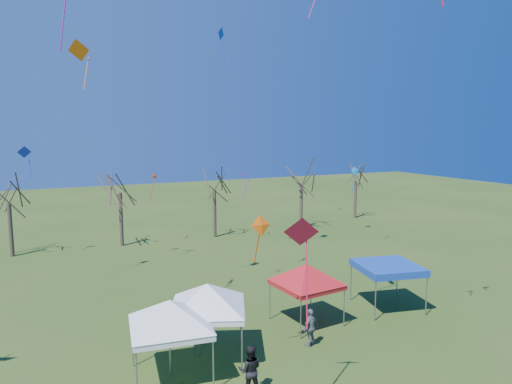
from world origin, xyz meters
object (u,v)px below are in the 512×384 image
tree_1 (7,184)px  person_grey (311,327)px  tree_4 (302,169)px  tent_white_mid (207,289)px  tent_white_west (170,305)px  tree_5 (356,168)px  tree_2 (119,173)px  tent_blue (388,268)px  tree_3 (214,172)px  tent_red (307,268)px  person_dark (250,370)px

tree_1 → person_grey: (13.22, -23.01, -4.90)m
tree_4 → tent_white_mid: tree_4 is taller
tent_white_west → tree_5: bearing=41.3°
tree_2 → tent_white_mid: tree_2 is taller
tree_4 → tent_white_west: size_ratio=1.86×
tent_blue → tent_white_mid: bearing=-174.4°
tent_white_mid → person_grey: 5.23m
tree_3 → tent_red: bearing=-96.9°
tree_2 → person_dark: bearing=-88.4°
tree_5 → tree_1: bearing=-177.6°
tree_2 → tent_red: 21.60m
tent_blue → tent_red: bearing=178.0°
tree_3 → tree_5: 17.81m
tree_2 → tree_4: (17.72, -0.38, -0.23)m
tree_4 → tent_white_mid: bearing=-129.4°
tree_2 → person_dark: tree_2 is taller
tent_red → tree_5: bearing=47.8°
tree_3 → tree_4: tree_3 is taller
tree_3 → person_grey: tree_3 is taller
tent_white_west → tree_1: bearing=106.2°
tent_white_west → person_grey: 6.87m
tree_3 → tent_white_mid: 23.12m
tree_5 → tent_white_west: 37.08m
person_grey → person_dark: person_dark is taller
tree_5 → tent_red: tree_5 is taller
tree_1 → tent_white_west: (6.69, -22.97, -2.75)m
tent_red → tent_blue: bearing=-2.0°
tree_1 → tree_3: size_ratio=0.95×
tent_white_west → tent_white_mid: 2.13m
tree_1 → tree_5: bearing=2.4°
tent_blue → person_grey: (-6.32, -2.08, -1.42)m
tree_5 → tree_2: bearing=-176.3°
tree_3 → person_grey: size_ratio=4.44×
tree_1 → tent_blue: (19.54, -20.93, -3.48)m
tent_red → person_grey: bearing=-117.0°
tree_1 → tent_white_west: 24.08m
tree_4 → tree_5: size_ratio=1.06×
person_grey → person_dark: size_ratio=0.94×
tree_5 → person_dark: tree_5 is taller
tree_2 → tent_white_west: bearing=-94.3°
tent_white_west → person_grey: bearing=-0.4°
tree_5 → tent_blue: tree_5 is taller
tree_3 → tent_red: size_ratio=1.93×
tent_white_west → tent_red: 8.00m
tent_red → person_dark: size_ratio=2.17×
tent_white_west → person_dark: size_ratio=2.25×
tent_white_west → tent_white_mid: tent_white_mid is taller
tent_blue → person_dark: size_ratio=2.02×
person_dark → tree_5: bearing=-109.8°
tree_4 → person_grey: 26.33m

